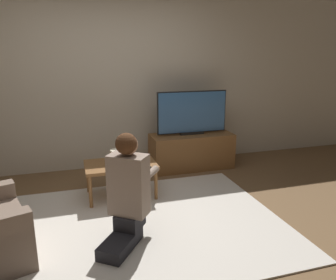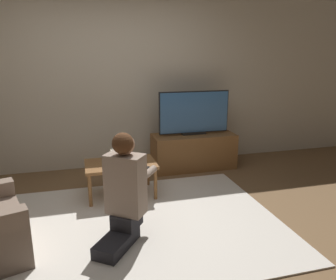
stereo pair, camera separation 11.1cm
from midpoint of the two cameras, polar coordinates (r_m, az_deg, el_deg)
The scene contains 8 objects.
ground_plane at distance 3.42m, azimuth -6.16°, elevation -14.66°, with size 10.00×10.00×0.00m, color brown.
wall_back at distance 4.90m, azimuth -10.90°, elevation 10.18°, with size 10.00×0.06×2.60m.
rug at distance 3.41m, azimuth -6.17°, elevation -14.54°, with size 2.89×2.17×0.02m.
tv_stand at distance 4.92m, azimuth 3.46°, elevation -1.93°, with size 1.22×0.48×0.52m.
tv at distance 4.78m, azimuth 3.56°, elevation 4.78°, with size 1.05×0.08×0.64m.
coffee_table at distance 3.93m, azimuth -9.07°, elevation -4.67°, with size 0.83×0.52×0.43m.
person_kneeling at distance 2.97m, azimuth -8.11°, elevation -8.59°, with size 0.69×0.82×1.01m.
table_lamp at distance 3.87m, azimuth -9.51°, elevation -2.65°, with size 0.18×0.18×0.17m.
Camera 1 is at (-0.57, -2.92, 1.68)m, focal length 35.00 mm.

